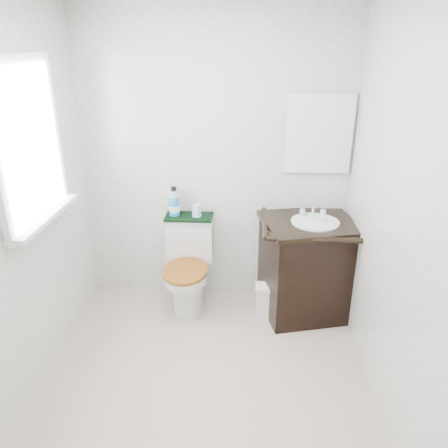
# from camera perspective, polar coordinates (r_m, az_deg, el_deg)

# --- Properties ---
(floor) EXTENTS (2.40, 2.40, 0.00)m
(floor) POSITION_cam_1_polar(r_m,az_deg,el_deg) (3.13, -2.65, -19.90)
(floor) COLOR #A49784
(floor) RESTS_ON ground
(wall_back) EXTENTS (2.40, 0.00, 2.40)m
(wall_back) POSITION_cam_1_polar(r_m,az_deg,el_deg) (3.62, -1.07, 8.00)
(wall_back) COLOR silver
(wall_back) RESTS_ON ground
(wall_front) EXTENTS (2.40, 0.00, 2.40)m
(wall_front) POSITION_cam_1_polar(r_m,az_deg,el_deg) (1.45, -8.52, -16.83)
(wall_front) COLOR silver
(wall_front) RESTS_ON ground
(wall_left) EXTENTS (0.00, 2.40, 2.40)m
(wall_left) POSITION_cam_1_polar(r_m,az_deg,el_deg) (2.82, -25.96, 1.35)
(wall_left) COLOR silver
(wall_left) RESTS_ON ground
(wall_right) EXTENTS (0.00, 2.40, 2.40)m
(wall_right) POSITION_cam_1_polar(r_m,az_deg,el_deg) (2.60, 21.69, 0.39)
(wall_right) COLOR silver
(wall_right) RESTS_ON ground
(window) EXTENTS (0.02, 0.70, 0.90)m
(window) POSITION_cam_1_polar(r_m,az_deg,el_deg) (2.93, -24.35, 9.54)
(window) COLOR white
(window) RESTS_ON wall_left
(mirror) EXTENTS (0.50, 0.02, 0.60)m
(mirror) POSITION_cam_1_polar(r_m,az_deg,el_deg) (3.57, 12.30, 11.42)
(mirror) COLOR silver
(mirror) RESTS_ON wall_back
(toilet) EXTENTS (0.41, 0.62, 0.75)m
(toilet) POSITION_cam_1_polar(r_m,az_deg,el_deg) (3.75, -4.62, -5.81)
(toilet) COLOR silver
(toilet) RESTS_ON floor
(vanity) EXTENTS (0.84, 0.76, 0.92)m
(vanity) POSITION_cam_1_polar(r_m,az_deg,el_deg) (3.64, 10.82, -5.28)
(vanity) COLOR black
(vanity) RESTS_ON floor
(trash_bin) EXTENTS (0.20, 0.16, 0.28)m
(trash_bin) POSITION_cam_1_polar(r_m,az_deg,el_deg) (3.67, 5.64, -9.93)
(trash_bin) COLOR white
(trash_bin) RESTS_ON floor
(towel) EXTENTS (0.40, 0.22, 0.02)m
(towel) POSITION_cam_1_polar(r_m,az_deg,el_deg) (3.67, -4.58, 0.95)
(towel) COLOR black
(towel) RESTS_ON toilet
(mouthwash_bottle) EXTENTS (0.09, 0.09, 0.25)m
(mouthwash_bottle) POSITION_cam_1_polar(r_m,az_deg,el_deg) (3.66, -6.53, 2.83)
(mouthwash_bottle) COLOR #1986D8
(mouthwash_bottle) RESTS_ON towel
(cup) EXTENTS (0.08, 0.08, 0.10)m
(cup) POSITION_cam_1_polar(r_m,az_deg,el_deg) (3.64, -3.59, 1.77)
(cup) COLOR #99C4FA
(cup) RESTS_ON towel
(soap_bar) EXTENTS (0.07, 0.05, 0.02)m
(soap_bar) POSITION_cam_1_polar(r_m,az_deg,el_deg) (3.57, 10.51, 1.15)
(soap_bar) COLOR #1C877B
(soap_bar) RESTS_ON vanity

